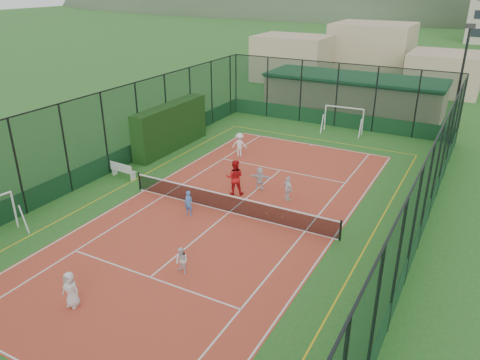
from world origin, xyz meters
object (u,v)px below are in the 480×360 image
(white_bench, at_px, (123,170))
(futsal_goal_far, at_px, (344,120))
(child_near_left, at_px, (71,290))
(child_far_left, at_px, (240,145))
(floodlight_ne, at_px, (459,87))
(child_near_mid, at_px, (189,203))
(clubhouse, at_px, (353,94))
(child_near_right, at_px, (182,261))
(child_far_right, at_px, (288,189))
(coach, at_px, (235,177))
(child_far_back, at_px, (260,178))

(white_bench, xyz_separation_m, futsal_goal_far, (8.85, 14.88, 0.49))
(child_near_left, xyz_separation_m, child_far_left, (-2.08, 16.56, 0.08))
(floodlight_ne, distance_m, white_bench, 22.96)
(futsal_goal_far, relative_size, child_near_mid, 2.33)
(clubhouse, distance_m, child_near_right, 27.56)
(floodlight_ne, xyz_separation_m, child_near_mid, (-10.26, -17.80, -3.47))
(child_far_left, height_order, child_far_right, child_far_left)
(child_near_mid, bearing_deg, coach, 78.42)
(clubhouse, relative_size, child_far_right, 11.19)
(futsal_goal_far, relative_size, child_far_back, 2.28)
(child_near_mid, distance_m, child_far_right, 5.38)
(floodlight_ne, xyz_separation_m, clubhouse, (-8.60, 5.40, -2.55))
(child_near_left, xyz_separation_m, child_near_mid, (-0.29, 7.92, -0.06))
(clubhouse, bearing_deg, floodlight_ne, -32.12)
(child_near_left, relative_size, child_near_mid, 1.10)
(floodlight_ne, relative_size, child_far_back, 6.26)
(child_near_right, bearing_deg, clubhouse, 105.56)
(futsal_goal_far, relative_size, child_far_right, 2.21)
(child_near_right, height_order, child_far_right, child_far_right)
(white_bench, height_order, child_near_right, child_near_right)
(floodlight_ne, bearing_deg, coach, -122.91)
(child_far_right, bearing_deg, futsal_goal_far, -52.57)
(white_bench, relative_size, futsal_goal_far, 0.57)
(coach, bearing_deg, child_far_back, -152.65)
(child_far_back, distance_m, coach, 1.57)
(child_near_left, distance_m, child_far_right, 12.30)
(child_far_left, xyz_separation_m, coach, (2.63, -5.39, 0.20))
(child_far_right, bearing_deg, child_near_left, 106.95)
(child_near_right, bearing_deg, child_far_left, 122.32)
(clubhouse, height_order, coach, clubhouse)
(floodlight_ne, relative_size, child_far_left, 5.21)
(futsal_goal_far, xyz_separation_m, child_near_mid, (-2.71, -17.04, -0.31))
(white_bench, xyz_separation_m, child_far_left, (4.36, 6.49, 0.32))
(child_near_mid, bearing_deg, child_near_right, -55.99)
(child_near_left, height_order, child_far_back, child_near_left)
(child_near_left, bearing_deg, child_far_back, 75.02)
(child_near_left, bearing_deg, clubhouse, 79.32)
(futsal_goal_far, xyz_separation_m, child_near_left, (-2.42, -24.96, -0.25))
(child_far_right, xyz_separation_m, coach, (-2.87, -0.65, 0.32))
(child_near_mid, distance_m, coach, 3.37)
(child_near_right, relative_size, coach, 0.58)
(floodlight_ne, bearing_deg, child_near_right, -109.06)
(child_near_right, distance_m, child_far_back, 8.83)
(clubhouse, distance_m, coach, 19.98)
(coach, bearing_deg, child_near_right, 77.97)
(child_near_mid, bearing_deg, white_bench, 163.61)
(child_near_left, bearing_deg, floodlight_ne, 60.65)
(coach, bearing_deg, child_near_mid, 50.32)
(child_near_mid, height_order, child_near_right, child_near_mid)
(child_near_left, bearing_deg, white_bench, 114.40)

